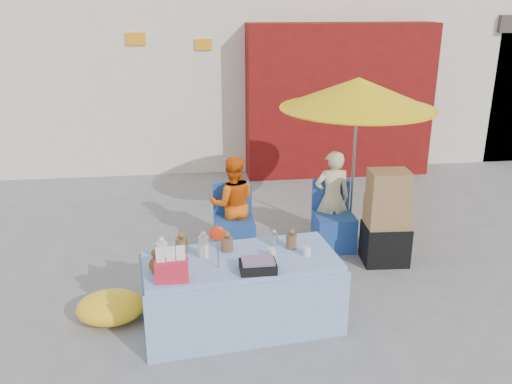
{
  "coord_description": "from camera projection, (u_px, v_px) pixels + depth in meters",
  "views": [
    {
      "loc": [
        -0.41,
        -4.88,
        2.99
      ],
      "look_at": [
        0.29,
        0.6,
        1.0
      ],
      "focal_mm": 38.0,
      "sensor_mm": 36.0,
      "label": 1
    }
  ],
  "objects": [
    {
      "name": "ground",
      "position": [
        235.0,
        303.0,
        5.62
      ],
      "size": [
        80.0,
        80.0,
        0.0
      ],
      "primitive_type": "plane",
      "color": "slate",
      "rests_on": "ground"
    },
    {
      "name": "market_table",
      "position": [
        240.0,
        291.0,
        5.14
      ],
      "size": [
        1.93,
        1.06,
        1.11
      ],
      "rotation": [
        0.0,
        0.0,
        0.11
      ],
      "color": "#8BB0DF",
      "rests_on": "ground"
    },
    {
      "name": "chair_left",
      "position": [
        234.0,
        234.0,
        6.64
      ],
      "size": [
        0.48,
        0.47,
        0.85
      ],
      "rotation": [
        0.0,
        0.0,
        -0.0
      ],
      "color": "#1F4492",
      "rests_on": "ground"
    },
    {
      "name": "chair_right",
      "position": [
        333.0,
        229.0,
        6.79
      ],
      "size": [
        0.48,
        0.47,
        0.85
      ],
      "rotation": [
        0.0,
        0.0,
        -0.0
      ],
      "color": "#1F4492",
      "rests_on": "ground"
    },
    {
      "name": "vendor_orange",
      "position": [
        233.0,
        204.0,
        6.65
      ],
      "size": [
        0.59,
        0.46,
        1.2
      ],
      "primitive_type": "imported",
      "rotation": [
        0.0,
        0.0,
        3.14
      ],
      "color": "#E95C0C",
      "rests_on": "ground"
    },
    {
      "name": "vendor_beige",
      "position": [
        332.0,
        198.0,
        6.79
      ],
      "size": [
        0.45,
        0.3,
        1.23
      ],
      "primitive_type": "imported",
      "rotation": [
        0.0,
        0.0,
        3.14
      ],
      "color": "beige",
      "rests_on": "ground"
    },
    {
      "name": "umbrella",
      "position": [
        358.0,
        94.0,
        6.54
      ],
      "size": [
        1.9,
        1.9,
        2.09
      ],
      "color": "gray",
      "rests_on": "ground"
    },
    {
      "name": "box_stack",
      "position": [
        387.0,
        221.0,
        6.32
      ],
      "size": [
        0.54,
        0.45,
        1.15
      ],
      "rotation": [
        0.0,
        0.0,
        -0.06
      ],
      "color": "black",
      "rests_on": "ground"
    },
    {
      "name": "tarp_bundle",
      "position": [
        111.0,
        307.0,
        5.27
      ],
      "size": [
        0.79,
        0.71,
        0.3
      ],
      "primitive_type": "ellipsoid",
      "rotation": [
        0.0,
        0.0,
        0.32
      ],
      "color": "yellow",
      "rests_on": "ground"
    }
  ]
}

